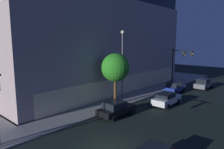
{
  "coord_description": "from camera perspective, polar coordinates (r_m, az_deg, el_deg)",
  "views": [
    {
      "loc": [
        -10.33,
        -9.97,
        7.91
      ],
      "look_at": [
        5.88,
        4.7,
        4.45
      ],
      "focal_mm": 33.24,
      "sensor_mm": 36.0,
      "label": 1
    }
  ],
  "objects": [
    {
      "name": "car_black",
      "position": [
        22.56,
        1.1,
        -9.34
      ],
      "size": [
        4.46,
        2.34,
        1.62
      ],
      "color": "black",
      "rests_on": "ground"
    },
    {
      "name": "street_lamp_sidewalk",
      "position": [
        26.1,
        2.87,
        4.31
      ],
      "size": [
        0.44,
        0.44,
        9.14
      ],
      "color": "#5D5D5D",
      "rests_on": "sidewalk_corner"
    },
    {
      "name": "car_white",
      "position": [
        27.07,
        14.78,
        -6.47
      ],
      "size": [
        4.64,
        2.07,
        1.62
      ],
      "color": "silver",
      "rests_on": "ground"
    },
    {
      "name": "sidewalk_tree",
      "position": [
        25.52,
        0.92,
        1.87
      ],
      "size": [
        3.51,
        3.51,
        6.38
      ],
      "color": "brown",
      "rests_on": "sidewalk_corner"
    },
    {
      "name": "car_grey",
      "position": [
        38.45,
        23.86,
        -2.31
      ],
      "size": [
        4.51,
        2.1,
        1.78
      ],
      "color": "slate",
      "rests_on": "ground"
    },
    {
      "name": "ground_plane",
      "position": [
        16.39,
        -1.71,
        -19.86
      ],
      "size": [
        120.0,
        120.0,
        0.0
      ],
      "primitive_type": "plane",
      "color": "black"
    },
    {
      "name": "car_blue",
      "position": [
        33.84,
        16.78,
        -3.41
      ],
      "size": [
        4.37,
        2.19,
        1.74
      ],
      "color": "navy",
      "rests_on": "ground"
    },
    {
      "name": "traffic_light_far_corner",
      "position": [
        37.7,
        18.18,
        3.86
      ],
      "size": [
        0.37,
        3.69,
        6.66
      ],
      "color": "black",
      "rests_on": "sidewalk_corner"
    },
    {
      "name": "modern_building",
      "position": [
        40.48,
        -11.54,
        9.45
      ],
      "size": [
        32.99,
        27.63,
        16.85
      ],
      "color": "#4C4C51",
      "rests_on": "ground"
    }
  ]
}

